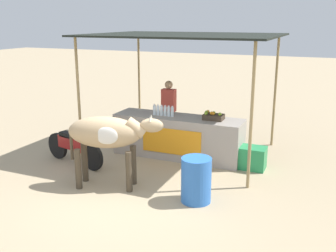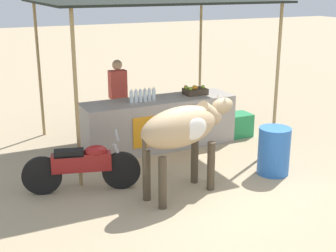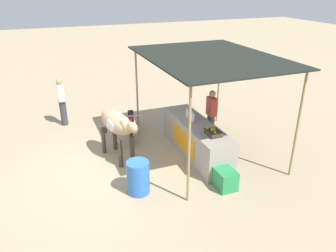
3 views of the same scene
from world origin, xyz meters
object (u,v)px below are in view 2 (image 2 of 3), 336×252
(stall_counter, at_px, (159,123))
(motorcycle_parked, at_px, (83,165))
(vendor_behind_counter, at_px, (118,99))
(cow, at_px, (183,129))
(fruit_crate, at_px, (195,91))
(water_barrel, at_px, (274,151))
(cooler_box, at_px, (236,125))

(stall_counter, xyz_separation_m, motorcycle_parked, (-1.90, -1.37, -0.05))
(motorcycle_parked, bearing_deg, vendor_behind_counter, 57.60)
(vendor_behind_counter, bearing_deg, motorcycle_parked, -122.40)
(cow, xyz_separation_m, motorcycle_parked, (-1.34, 0.74, -0.61))
(stall_counter, relative_size, vendor_behind_counter, 1.82)
(vendor_behind_counter, xyz_separation_m, cow, (-0.01, -2.87, 0.18))
(fruit_crate, bearing_deg, water_barrel, -80.61)
(water_barrel, relative_size, motorcycle_parked, 0.46)
(water_barrel, bearing_deg, vendor_behind_counter, 121.39)
(cow, bearing_deg, stall_counter, 75.00)
(stall_counter, xyz_separation_m, water_barrel, (1.17, -2.07, -0.08))
(motorcycle_parked, bearing_deg, cooler_box, 19.30)
(fruit_crate, xyz_separation_m, vendor_behind_counter, (-1.37, 0.70, -0.18))
(stall_counter, distance_m, vendor_behind_counter, 1.01)
(vendor_behind_counter, relative_size, water_barrel, 2.05)
(vendor_behind_counter, distance_m, cow, 2.87)
(water_barrel, bearing_deg, cow, -178.68)
(stall_counter, relative_size, motorcycle_parked, 1.71)
(fruit_crate, height_order, vendor_behind_counter, vendor_behind_counter)
(motorcycle_parked, bearing_deg, water_barrel, -12.81)
(cooler_box, xyz_separation_m, cow, (-2.31, -2.02, 0.79))
(water_barrel, bearing_deg, motorcycle_parked, 167.19)
(cooler_box, bearing_deg, stall_counter, 176.81)
(motorcycle_parked, bearing_deg, cow, -28.91)
(cow, bearing_deg, cooler_box, 41.13)
(water_barrel, xyz_separation_m, cow, (-1.74, -0.04, 0.63))
(stall_counter, distance_m, cooler_box, 1.76)
(vendor_behind_counter, xyz_separation_m, cooler_box, (2.30, -0.85, -0.61))
(vendor_behind_counter, height_order, cooler_box, vendor_behind_counter)
(fruit_crate, bearing_deg, vendor_behind_counter, 152.97)
(cooler_box, height_order, water_barrel, water_barrel)
(vendor_behind_counter, xyz_separation_m, motorcycle_parked, (-1.35, -2.13, -0.42))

